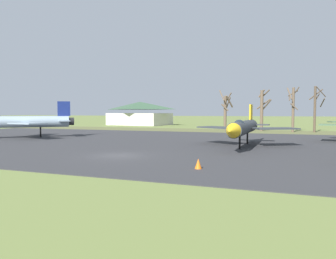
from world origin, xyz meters
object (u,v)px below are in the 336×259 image
at_px(visitor_building, 140,113).
at_px(traffic_cone, 198,164).
at_px(jet_fighter_front_right, 243,127).
at_px(jet_fighter_front_left, 13,122).

distance_m(visitor_building, traffic_cone, 77.89).
bearing_deg(visitor_building, jet_fighter_front_right, -54.12).
bearing_deg(traffic_cone, jet_fighter_front_right, 86.63).
relative_size(jet_fighter_front_left, traffic_cone, 20.12).
bearing_deg(jet_fighter_front_right, jet_fighter_front_left, 179.37).
bearing_deg(traffic_cone, visitor_building, 118.81).
xyz_separation_m(jet_fighter_front_left, visitor_building, (-4.72, 52.71, 1.02)).
bearing_deg(visitor_building, jet_fighter_front_left, -84.89).
distance_m(jet_fighter_front_left, jet_fighter_front_right, 33.68).
xyz_separation_m(visitor_building, traffic_cone, (37.50, -68.20, -3.13)).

